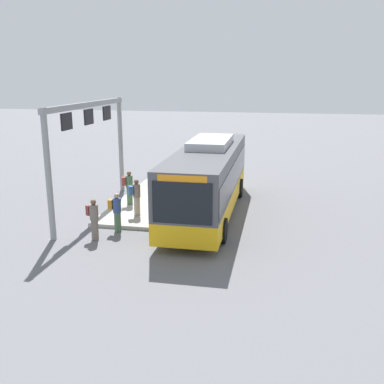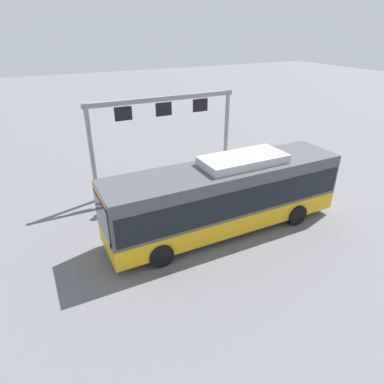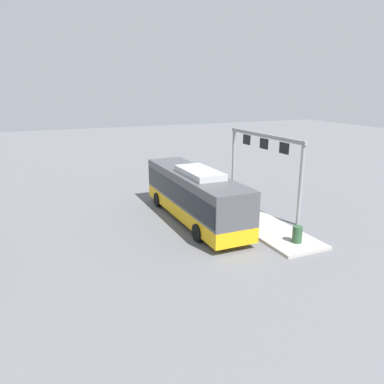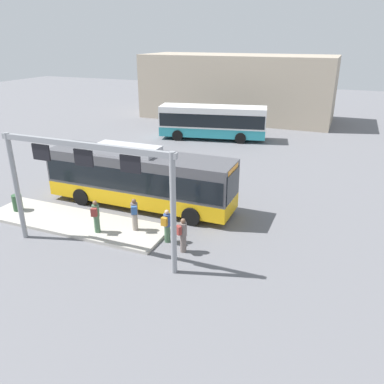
{
  "view_description": "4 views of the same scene",
  "coord_description": "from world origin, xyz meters",
  "px_view_note": "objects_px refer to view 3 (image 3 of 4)",
  "views": [
    {
      "loc": [
        19.88,
        3.19,
        6.34
      ],
      "look_at": [
        2.43,
        -0.27,
        1.66
      ],
      "focal_mm": 41.56,
      "sensor_mm": 36.0,
      "label": 1
    },
    {
      "loc": [
        7.27,
        11.03,
        8.51
      ],
      "look_at": [
        0.93,
        -1.49,
        1.43
      ],
      "focal_mm": 31.09,
      "sensor_mm": 36.0,
      "label": 2
    },
    {
      "loc": [
        -20.52,
        9.17,
        8.14
      ],
      "look_at": [
        2.47,
        -0.95,
        1.12
      ],
      "focal_mm": 34.9,
      "sensor_mm": 36.0,
      "label": 3
    },
    {
      "loc": [
        10.4,
        -17.8,
        9.13
      ],
      "look_at": [
        3.38,
        -0.47,
        1.53
      ],
      "focal_mm": 35.96,
      "sensor_mm": 36.0,
      "label": 4
    }
  ],
  "objects_px": {
    "person_waiting_mid": "(250,198)",
    "person_boarding": "(217,185)",
    "trash_bin": "(297,234)",
    "bus_main": "(194,193)",
    "person_waiting_near": "(226,194)",
    "person_waiting_far": "(217,189)"
  },
  "relations": [
    {
      "from": "bus_main",
      "to": "person_boarding",
      "type": "bearing_deg",
      "value": -41.65
    },
    {
      "from": "bus_main",
      "to": "trash_bin",
      "type": "height_order",
      "value": "bus_main"
    },
    {
      "from": "person_boarding",
      "to": "trash_bin",
      "type": "relative_size",
      "value": 1.86
    },
    {
      "from": "bus_main",
      "to": "person_boarding",
      "type": "relative_size",
      "value": 6.54
    },
    {
      "from": "person_boarding",
      "to": "trash_bin",
      "type": "distance_m",
      "value": 10.13
    },
    {
      "from": "person_boarding",
      "to": "person_waiting_near",
      "type": "height_order",
      "value": "person_waiting_near"
    },
    {
      "from": "person_boarding",
      "to": "bus_main",
      "type": "bearing_deg",
      "value": 78.34
    },
    {
      "from": "person_waiting_near",
      "to": "trash_bin",
      "type": "bearing_deg",
      "value": 64.21
    },
    {
      "from": "trash_bin",
      "to": "person_waiting_mid",
      "type": "bearing_deg",
      "value": -5.36
    },
    {
      "from": "bus_main",
      "to": "person_waiting_far",
      "type": "distance_m",
      "value": 4.72
    },
    {
      "from": "person_boarding",
      "to": "person_waiting_mid",
      "type": "bearing_deg",
      "value": 121.59
    },
    {
      "from": "person_boarding",
      "to": "person_waiting_near",
      "type": "xyz_separation_m",
      "value": [
        -2.92,
        0.79,
        0.16
      ]
    },
    {
      "from": "trash_bin",
      "to": "person_boarding",
      "type": "bearing_deg",
      "value": -2.34
    },
    {
      "from": "person_waiting_far",
      "to": "trash_bin",
      "type": "bearing_deg",
      "value": 94.72
    },
    {
      "from": "person_waiting_mid",
      "to": "trash_bin",
      "type": "bearing_deg",
      "value": 66.23
    },
    {
      "from": "bus_main",
      "to": "person_waiting_mid",
      "type": "bearing_deg",
      "value": -93.16
    },
    {
      "from": "trash_bin",
      "to": "bus_main",
      "type": "bearing_deg",
      "value": 30.57
    },
    {
      "from": "person_waiting_near",
      "to": "trash_bin",
      "type": "height_order",
      "value": "person_waiting_near"
    },
    {
      "from": "bus_main",
      "to": "trash_bin",
      "type": "distance_m",
      "value": 6.87
    },
    {
      "from": "person_waiting_mid",
      "to": "person_boarding",
      "type": "bearing_deg",
      "value": -107.02
    },
    {
      "from": "person_waiting_mid",
      "to": "person_waiting_near",
      "type": "bearing_deg",
      "value": -79.2
    },
    {
      "from": "bus_main",
      "to": "person_boarding",
      "type": "height_order",
      "value": "bus_main"
    }
  ]
}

